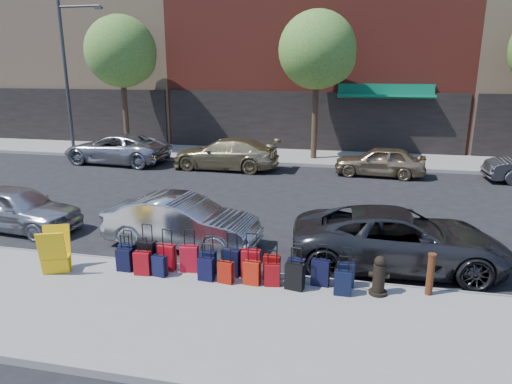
% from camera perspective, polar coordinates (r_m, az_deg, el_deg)
% --- Properties ---
extents(ground, '(120.00, 120.00, 0.00)m').
position_cam_1_polar(ground, '(14.93, 1.74, -3.06)').
color(ground, black).
rests_on(ground, ground).
extents(sidewalk_near, '(60.00, 4.00, 0.15)m').
position_cam_1_polar(sidewalk_near, '(9.14, -6.18, -15.26)').
color(sidewalk_near, gray).
rests_on(sidewalk_near, ground).
extents(sidewalk_far, '(60.00, 4.00, 0.15)m').
position_cam_1_polar(sidewalk_far, '(24.51, 6.13, 4.36)').
color(sidewalk_far, gray).
rests_on(sidewalk_far, ground).
extents(curb_near, '(60.00, 0.08, 0.15)m').
position_cam_1_polar(curb_near, '(10.84, -2.75, -10.00)').
color(curb_near, gray).
rests_on(curb_near, ground).
extents(curb_far, '(60.00, 0.08, 0.15)m').
position_cam_1_polar(curb_far, '(22.54, 5.55, 3.41)').
color(curb_far, gray).
rests_on(curb_far, ground).
extents(building_left, '(15.00, 12.12, 16.00)m').
position_cam_1_polar(building_left, '(37.08, -18.86, 19.64)').
color(building_left, tan).
rests_on(building_left, ground).
extents(tree_left, '(3.80, 3.80, 7.27)m').
position_cam_1_polar(tree_left, '(26.55, -16.23, 16.28)').
color(tree_left, black).
rests_on(tree_left, sidewalk_far).
extents(tree_center, '(3.80, 3.80, 7.27)m').
position_cam_1_polar(tree_center, '(23.52, 8.00, 16.91)').
color(tree_center, black).
rests_on(tree_center, sidewalk_far).
extents(streetlight, '(2.59, 0.18, 8.00)m').
position_cam_1_polar(streetlight, '(27.46, -22.39, 14.14)').
color(streetlight, '#333338').
rests_on(streetlight, sidewalk_far).
extents(suitcase_front_0, '(0.38, 0.23, 0.89)m').
position_cam_1_polar(suitcase_front_0, '(11.28, -15.74, -7.59)').
color(suitcase_front_0, black).
rests_on(suitcase_front_0, sidewalk_near).
extents(suitcase_front_1, '(0.46, 0.28, 1.06)m').
position_cam_1_polar(suitcase_front_1, '(11.07, -13.47, -7.57)').
color(suitcase_front_1, black).
rests_on(suitcase_front_1, sidewalk_near).
extents(suitcase_front_2, '(0.41, 0.24, 0.98)m').
position_cam_1_polar(suitcase_front_2, '(10.88, -11.10, -7.99)').
color(suitcase_front_2, '#AD0B14').
rests_on(suitcase_front_2, sidewalk_near).
extents(suitcase_front_3, '(0.44, 0.28, 0.99)m').
position_cam_1_polar(suitcase_front_3, '(10.71, -8.32, -8.23)').
color(suitcase_front_3, '#B20B1C').
rests_on(suitcase_front_3, sidewalk_near).
extents(suitcase_front_4, '(0.37, 0.22, 0.88)m').
position_cam_1_polar(suitcase_front_4, '(10.54, -6.01, -8.74)').
color(suitcase_front_4, black).
rests_on(suitcase_front_4, sidewalk_near).
extents(suitcase_front_5, '(0.44, 0.29, 1.00)m').
position_cam_1_polar(suitcase_front_5, '(10.44, -3.10, -8.71)').
color(suitcase_front_5, black).
rests_on(suitcase_front_5, sidewalk_near).
extents(suitcase_front_6, '(0.43, 0.25, 1.02)m').
position_cam_1_polar(suitcase_front_6, '(10.33, -0.62, -8.91)').
color(suitcase_front_6, '#AC0B15').
rests_on(suitcase_front_6, sidewalk_near).
extents(suitcase_front_7, '(0.37, 0.21, 0.89)m').
position_cam_1_polar(suitcase_front_7, '(10.26, 1.99, -9.36)').
color(suitcase_front_7, '#920A09').
rests_on(suitcase_front_7, sidewalk_near).
extents(suitcase_front_8, '(0.39, 0.26, 0.88)m').
position_cam_1_polar(suitcase_front_8, '(10.14, 5.07, -9.74)').
color(suitcase_front_8, black).
rests_on(suitcase_front_8, sidewalk_near).
extents(suitcase_front_9, '(0.40, 0.25, 0.92)m').
position_cam_1_polar(suitcase_front_9, '(10.07, 8.06, -9.93)').
color(suitcase_front_9, black).
rests_on(suitcase_front_9, sidewalk_near).
extents(suitcase_front_10, '(0.38, 0.24, 0.87)m').
position_cam_1_polar(suitcase_front_10, '(10.09, 11.12, -10.13)').
color(suitcase_front_10, black).
rests_on(suitcase_front_10, sidewalk_near).
extents(suitcase_back_0, '(0.36, 0.21, 0.86)m').
position_cam_1_polar(suitcase_back_0, '(11.07, -16.08, -8.13)').
color(suitcase_back_0, black).
rests_on(suitcase_back_0, sidewalk_near).
extents(suitcase_back_1, '(0.38, 0.24, 0.88)m').
position_cam_1_polar(suitcase_back_1, '(10.77, -14.00, -8.61)').
color(suitcase_back_1, maroon).
rests_on(suitcase_back_1, sidewalk_near).
extents(suitcase_back_2, '(0.35, 0.24, 0.77)m').
position_cam_1_polar(suitcase_back_2, '(10.63, -11.96, -9.01)').
color(suitcase_back_2, black).
rests_on(suitcase_back_2, sidewalk_near).
extents(suitcase_back_4, '(0.37, 0.23, 0.83)m').
position_cam_1_polar(suitcase_back_4, '(10.26, -6.24, -9.54)').
color(suitcase_back_4, black).
rests_on(suitcase_back_4, sidewalk_near).
extents(suitcase_back_5, '(0.35, 0.24, 0.78)m').
position_cam_1_polar(suitcase_back_5, '(10.12, -3.79, -9.97)').
color(suitcase_back_5, '#9B160A').
rests_on(suitcase_back_5, sidewalk_near).
extents(suitcase_back_6, '(0.37, 0.23, 0.84)m').
position_cam_1_polar(suitcase_back_6, '(10.03, -0.53, -10.05)').
color(suitcase_back_6, '#B41D0B').
rests_on(suitcase_back_6, sidewalk_near).
extents(suitcase_back_7, '(0.36, 0.24, 0.80)m').
position_cam_1_polar(suitcase_back_7, '(9.98, 2.03, -10.29)').
color(suitcase_back_7, maroon).
rests_on(suitcase_back_7, sidewalk_near).
extents(suitcase_back_8, '(0.42, 0.29, 0.92)m').
position_cam_1_polar(suitcase_back_8, '(9.84, 4.86, -10.47)').
color(suitcase_back_8, black).
rests_on(suitcase_back_8, sidewalk_near).
extents(suitcase_back_10, '(0.35, 0.21, 0.84)m').
position_cam_1_polar(suitcase_back_10, '(9.76, 10.79, -11.09)').
color(suitcase_back_10, black).
rests_on(suitcase_back_10, sidewalk_near).
extents(fire_hydrant, '(0.43, 0.38, 0.84)m').
position_cam_1_polar(fire_hydrant, '(9.90, 15.12, -10.18)').
color(fire_hydrant, black).
rests_on(fire_hydrant, sidewalk_near).
extents(bollard, '(0.17, 0.17, 0.90)m').
position_cam_1_polar(bollard, '(10.17, 20.97, -9.51)').
color(bollard, '#38190C').
rests_on(bollard, sidewalk_near).
extents(display_rack, '(0.78, 0.82, 1.05)m').
position_cam_1_polar(display_rack, '(11.41, -23.83, -6.77)').
color(display_rack, yellow).
rests_on(display_rack, sidewalk_near).
extents(car_near_0, '(4.05, 1.95, 1.33)m').
position_cam_1_polar(car_near_0, '(15.32, -27.73, -1.78)').
color(car_near_0, '#B3B4BA').
rests_on(car_near_0, ground).
extents(car_near_1, '(4.27, 1.74, 1.38)m').
position_cam_1_polar(car_near_1, '(12.46, -9.23, -3.71)').
color(car_near_1, '#AFB2B6').
rests_on(car_near_1, ground).
extents(car_near_2, '(5.23, 2.66, 1.42)m').
position_cam_1_polar(car_near_2, '(11.59, 17.46, -5.61)').
color(car_near_2, '#303033').
rests_on(car_near_2, ground).
extents(car_far_0, '(5.50, 2.85, 1.48)m').
position_cam_1_polar(car_far_0, '(24.15, -17.01, 5.21)').
color(car_far_0, '#B2B4BA').
rests_on(car_far_0, ground).
extents(car_far_1, '(5.13, 2.21, 1.47)m').
position_cam_1_polar(car_far_1, '(21.77, -3.84, 4.79)').
color(car_far_1, tan).
rests_on(car_far_1, ground).
extents(car_far_2, '(4.03, 1.85, 1.34)m').
position_cam_1_polar(car_far_2, '(21.06, 15.20, 3.74)').
color(car_far_2, '#9C8560').
rests_on(car_far_2, ground).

